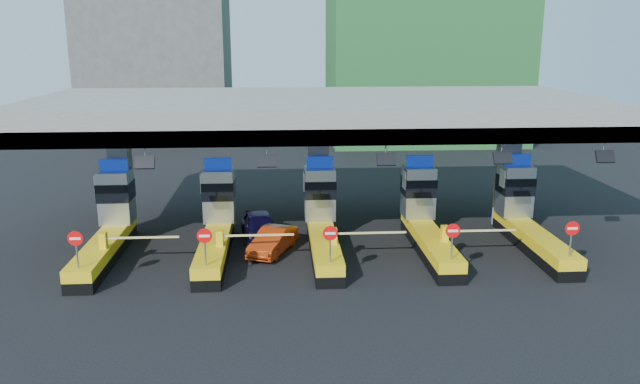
{
  "coord_description": "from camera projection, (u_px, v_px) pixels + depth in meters",
  "views": [
    {
      "loc": [
        -1.99,
        -28.38,
        9.89
      ],
      "look_at": [
        -0.1,
        0.0,
        2.81
      ],
      "focal_mm": 35.0,
      "sensor_mm": 36.0,
      "label": 1
    }
  ],
  "objects": [
    {
      "name": "bg_building_concrete",
      "position": [
        156.0,
        46.0,
        61.77
      ],
      "size": [
        14.0,
        10.0,
        18.0
      ],
      "primitive_type": "cube",
      "color": "#4C4C49",
      "rests_on": "ground"
    },
    {
      "name": "toll_lane_right",
      "position": [
        424.0,
        217.0,
        30.25
      ],
      "size": [
        4.43,
        8.0,
        4.16
      ],
      "color": "black",
      "rests_on": "ground"
    },
    {
      "name": "red_car",
      "position": [
        273.0,
        241.0,
        29.27
      ],
      "size": [
        2.51,
        3.81,
        1.19
      ],
      "primitive_type": "imported",
      "rotation": [
        0.0,
        0.0,
        -0.38
      ],
      "color": "#AC310D",
      "rests_on": "ground"
    },
    {
      "name": "toll_lane_far_right",
      "position": [
        525.0,
        215.0,
        30.57
      ],
      "size": [
        4.43,
        8.0,
        4.16
      ],
      "color": "black",
      "rests_on": "ground"
    },
    {
      "name": "toll_canopy",
      "position": [
        318.0,
        114.0,
        31.29
      ],
      "size": [
        28.0,
        12.09,
        7.0
      ],
      "color": "slate",
      "rests_on": "ground"
    },
    {
      "name": "van",
      "position": [
        260.0,
        227.0,
        31.08
      ],
      "size": [
        2.32,
        4.32,
        1.4
      ],
      "primitive_type": "imported",
      "rotation": [
        0.0,
        0.0,
        0.17
      ],
      "color": "black",
      "rests_on": "ground"
    },
    {
      "name": "toll_lane_far_left",
      "position": [
        110.0,
        223.0,
        29.28
      ],
      "size": [
        4.43,
        8.0,
        4.16
      ],
      "color": "black",
      "rests_on": "ground"
    },
    {
      "name": "ground",
      "position": [
        322.0,
        248.0,
        29.99
      ],
      "size": [
        120.0,
        120.0,
        0.0
      ],
      "primitive_type": "plane",
      "color": "black",
      "rests_on": "ground"
    },
    {
      "name": "toll_lane_left",
      "position": [
        217.0,
        221.0,
        29.6
      ],
      "size": [
        4.43,
        8.0,
        4.16
      ],
      "color": "black",
      "rests_on": "ground"
    },
    {
      "name": "toll_lane_center",
      "position": [
        322.0,
        219.0,
        29.93
      ],
      "size": [
        4.43,
        8.0,
        4.16
      ],
      "color": "black",
      "rests_on": "ground"
    }
  ]
}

